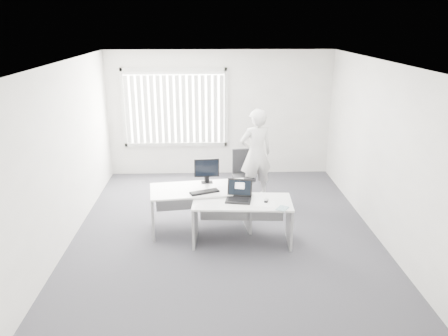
{
  "coord_description": "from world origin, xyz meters",
  "views": [
    {
      "loc": [
        -0.25,
        -6.66,
        3.39
      ],
      "look_at": [
        -0.01,
        0.15,
        1.08
      ],
      "focal_mm": 35.0,
      "sensor_mm": 36.0,
      "label": 1
    }
  ],
  "objects_px": {
    "laptop": "(238,192)",
    "monitor": "(207,171)",
    "office_chair": "(243,182)",
    "desk_near": "(242,212)",
    "person": "(256,154)",
    "desk_far": "(200,200)"
  },
  "relations": [
    {
      "from": "office_chair",
      "to": "person",
      "type": "xyz_separation_m",
      "value": [
        0.24,
        -0.05,
        0.6
      ]
    },
    {
      "from": "desk_far",
      "to": "person",
      "type": "bearing_deg",
      "value": 45.54
    },
    {
      "from": "person",
      "to": "laptop",
      "type": "distance_m",
      "value": 1.95
    },
    {
      "from": "person",
      "to": "desk_near",
      "type": "bearing_deg",
      "value": 62.25
    },
    {
      "from": "person",
      "to": "monitor",
      "type": "xyz_separation_m",
      "value": [
        -0.97,
        -1.15,
        0.06
      ]
    },
    {
      "from": "desk_far",
      "to": "laptop",
      "type": "distance_m",
      "value": 0.83
    },
    {
      "from": "desk_near",
      "to": "monitor",
      "type": "relative_size",
      "value": 3.73
    },
    {
      "from": "laptop",
      "to": "monitor",
      "type": "distance_m",
      "value": 0.89
    },
    {
      "from": "laptop",
      "to": "desk_near",
      "type": "bearing_deg",
      "value": 15.1
    },
    {
      "from": "desk_far",
      "to": "person",
      "type": "distance_m",
      "value": 1.83
    },
    {
      "from": "desk_near",
      "to": "office_chair",
      "type": "height_order",
      "value": "office_chair"
    },
    {
      "from": "desk_far",
      "to": "monitor",
      "type": "distance_m",
      "value": 0.52
    },
    {
      "from": "desk_near",
      "to": "office_chair",
      "type": "relative_size",
      "value": 1.67
    },
    {
      "from": "monitor",
      "to": "desk_near",
      "type": "bearing_deg",
      "value": -56.86
    },
    {
      "from": "office_chair",
      "to": "person",
      "type": "bearing_deg",
      "value": -17.0
    },
    {
      "from": "desk_near",
      "to": "person",
      "type": "bearing_deg",
      "value": 81.33
    },
    {
      "from": "person",
      "to": "monitor",
      "type": "height_order",
      "value": "person"
    },
    {
      "from": "person",
      "to": "laptop",
      "type": "height_order",
      "value": "person"
    },
    {
      "from": "laptop",
      "to": "monitor",
      "type": "xyz_separation_m",
      "value": [
        -0.49,
        0.74,
        0.1
      ]
    },
    {
      "from": "monitor",
      "to": "office_chair",
      "type": "bearing_deg",
      "value": 54.91
    },
    {
      "from": "desk_far",
      "to": "office_chair",
      "type": "bearing_deg",
      "value": 53.05
    },
    {
      "from": "office_chair",
      "to": "monitor",
      "type": "height_order",
      "value": "monitor"
    }
  ]
}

